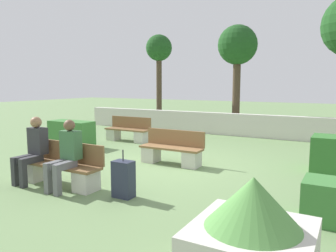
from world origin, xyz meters
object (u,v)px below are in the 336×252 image
person_seated_woman (33,147)px  suitcase (123,179)px  planter_corner_left (251,247)px  bench_right_side (128,132)px  tree_leftmost (159,52)px  person_seated_man (66,152)px  tree_center_left (237,48)px  bench_left_side (171,152)px  bench_front (61,169)px

person_seated_woman → suitcase: size_ratio=1.56×
person_seated_woman → planter_corner_left: (4.84, -1.51, -0.20)m
bench_right_side → person_seated_woman: (1.24, -4.86, 0.42)m
bench_right_side → tree_leftmost: bearing=105.4°
person_seated_man → suitcase: bearing=8.4°
bench_right_side → tree_center_left: tree_center_left is taller
bench_left_side → suitcase: size_ratio=1.89×
bench_left_side → bench_front: bearing=-107.7°
bench_right_side → tree_center_left: (2.57, 4.05, 3.11)m
bench_left_side → planter_corner_left: planter_corner_left is taller
bench_right_side → tree_center_left: 5.72m
bench_right_side → person_seated_man: size_ratio=1.26×
bench_left_side → suitcase: bearing=-75.3°
bench_front → bench_right_side: size_ratio=1.13×
planter_corner_left → suitcase: planter_corner_left is taller
person_seated_woman → planter_corner_left: size_ratio=1.13×
bench_left_side → suitcase: suitcase is taller
person_seated_man → person_seated_woman: person_seated_woman is taller
bench_right_side → suitcase: size_ratio=1.95×
suitcase → bench_right_side: bearing=125.7°
planter_corner_left → bench_front: bearing=158.7°
bench_front → bench_left_side: size_ratio=1.16×
bench_left_side → bench_right_side: size_ratio=0.97×
bench_right_side → person_seated_man: person_seated_man is taller
bench_front → planter_corner_left: bearing=-21.3°
suitcase → tree_center_left: bearing=95.2°
bench_right_side → person_seated_woman: bearing=-78.2°
bench_right_side → person_seated_man: bearing=-68.4°
suitcase → person_seated_woman: bearing=-175.3°
tree_leftmost → bench_left_side: bearing=-56.8°
person_seated_man → tree_leftmost: (-3.65, 9.45, 2.77)m
tree_leftmost → bench_right_side: bearing=-72.1°
person_seated_man → bench_front: bearing=156.1°
bench_front → tree_center_left: tree_center_left is taller
planter_corner_left → suitcase: size_ratio=1.39×
suitcase → tree_center_left: 9.30m
bench_front → person_seated_woman: 0.76m
person_seated_woman → tree_leftmost: size_ratio=0.31×
person_seated_man → tree_center_left: bearing=87.4°
bench_right_side → person_seated_woman: 5.03m
suitcase → tree_leftmost: 10.93m
bench_front → suitcase: bearing=1.5°
person_seated_man → tree_leftmost: 10.50m
person_seated_woman → tree_center_left: (1.33, 8.91, 2.69)m
planter_corner_left → bench_right_side: bearing=133.7°
tree_leftmost → person_seated_man: bearing=-68.9°
bench_front → suitcase: suitcase is taller
person_seated_man → tree_leftmost: bearing=111.1°
bench_front → person_seated_woman: person_seated_woman is taller
tree_center_left → person_seated_man: bearing=-92.6°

